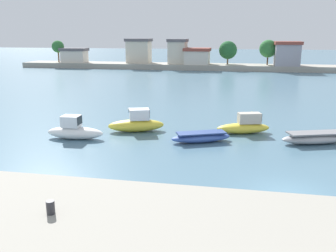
{
  "coord_description": "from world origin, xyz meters",
  "views": [
    {
      "loc": [
        -2.9,
        -19.01,
        8.33
      ],
      "look_at": [
        -8.37,
        9.52,
        1.04
      ],
      "focal_mm": 39.13,
      "sensor_mm": 36.0,
      "label": 1
    }
  ],
  "objects_px": {
    "mooring_buoy_1": "(252,113)",
    "moored_boat_2": "(201,137)",
    "moored_boat_0": "(75,131)",
    "mooring_buoy_2": "(129,110)",
    "mooring_bollard": "(51,207)",
    "moored_boat_1": "(137,123)",
    "moored_boat_4": "(315,138)",
    "moored_boat_3": "(245,126)"
  },
  "relations": [
    {
      "from": "mooring_buoy_1",
      "to": "moored_boat_2",
      "type": "bearing_deg",
      "value": -110.74
    },
    {
      "from": "moored_boat_0",
      "to": "mooring_buoy_2",
      "type": "bearing_deg",
      "value": 81.29
    },
    {
      "from": "mooring_bollard",
      "to": "moored_boat_2",
      "type": "distance_m",
      "value": 18.08
    },
    {
      "from": "mooring_bollard",
      "to": "moored_boat_0",
      "type": "bearing_deg",
      "value": 112.67
    },
    {
      "from": "moored_boat_0",
      "to": "moored_boat_1",
      "type": "distance_m",
      "value": 5.44
    },
    {
      "from": "mooring_bollard",
      "to": "moored_boat_2",
      "type": "relative_size",
      "value": 0.09
    },
    {
      "from": "moored_boat_1",
      "to": "mooring_buoy_1",
      "type": "distance_m",
      "value": 13.67
    },
    {
      "from": "moored_boat_2",
      "to": "moored_boat_4",
      "type": "bearing_deg",
      "value": -14.92
    },
    {
      "from": "moored_boat_3",
      "to": "moored_boat_1",
      "type": "bearing_deg",
      "value": 170.67
    },
    {
      "from": "moored_boat_0",
      "to": "mooring_buoy_1",
      "type": "height_order",
      "value": "moored_boat_0"
    },
    {
      "from": "mooring_bollard",
      "to": "mooring_buoy_2",
      "type": "height_order",
      "value": "mooring_bollard"
    },
    {
      "from": "moored_boat_4",
      "to": "mooring_buoy_1",
      "type": "xyz_separation_m",
      "value": [
        -4.56,
        10.05,
        -0.28
      ]
    },
    {
      "from": "moored_boat_3",
      "to": "moored_boat_4",
      "type": "bearing_deg",
      "value": -37.75
    },
    {
      "from": "moored_boat_3",
      "to": "mooring_buoy_2",
      "type": "height_order",
      "value": "moored_boat_3"
    },
    {
      "from": "moored_boat_1",
      "to": "moored_boat_3",
      "type": "xyz_separation_m",
      "value": [
        9.32,
        1.17,
        -0.1
      ]
    },
    {
      "from": "moored_boat_3",
      "to": "moored_boat_0",
      "type": "bearing_deg",
      "value": -178.67
    },
    {
      "from": "mooring_buoy_1",
      "to": "mooring_buoy_2",
      "type": "relative_size",
      "value": 0.72
    },
    {
      "from": "moored_boat_1",
      "to": "moored_boat_0",
      "type": "bearing_deg",
      "value": -162.03
    },
    {
      "from": "mooring_bollard",
      "to": "moored_boat_2",
      "type": "height_order",
      "value": "mooring_bollard"
    },
    {
      "from": "moored_boat_3",
      "to": "mooring_buoy_1",
      "type": "xyz_separation_m",
      "value": [
        0.86,
        7.94,
        -0.47
      ]
    },
    {
      "from": "moored_boat_1",
      "to": "mooring_bollard",
      "type": "bearing_deg",
      "value": -101.14
    },
    {
      "from": "mooring_bollard",
      "to": "moored_boat_4",
      "type": "relative_size",
      "value": 0.08
    },
    {
      "from": "mooring_buoy_1",
      "to": "mooring_buoy_2",
      "type": "height_order",
      "value": "mooring_buoy_2"
    },
    {
      "from": "mooring_bollard",
      "to": "moored_boat_1",
      "type": "xyz_separation_m",
      "value": [
        -2.56,
        19.83,
        -1.93
      ]
    },
    {
      "from": "moored_boat_2",
      "to": "mooring_buoy_2",
      "type": "height_order",
      "value": "moored_boat_2"
    },
    {
      "from": "moored_boat_3",
      "to": "moored_boat_2",
      "type": "bearing_deg",
      "value": -151.91
    },
    {
      "from": "moored_boat_0",
      "to": "moored_boat_3",
      "type": "bearing_deg",
      "value": 15.43
    },
    {
      "from": "mooring_buoy_1",
      "to": "moored_boat_0",
      "type": "bearing_deg",
      "value": -139.69
    },
    {
      "from": "moored_boat_2",
      "to": "mooring_buoy_2",
      "type": "distance_m",
      "value": 13.7
    },
    {
      "from": "moored_boat_3",
      "to": "moored_boat_4",
      "type": "height_order",
      "value": "moored_boat_3"
    },
    {
      "from": "moored_boat_1",
      "to": "moored_boat_4",
      "type": "distance_m",
      "value": 14.77
    },
    {
      "from": "mooring_buoy_1",
      "to": "mooring_buoy_2",
      "type": "bearing_deg",
      "value": -175.72
    },
    {
      "from": "moored_boat_3",
      "to": "moored_boat_4",
      "type": "distance_m",
      "value": 5.82
    },
    {
      "from": "moored_boat_2",
      "to": "moored_boat_4",
      "type": "distance_m",
      "value": 8.93
    },
    {
      "from": "moored_boat_4",
      "to": "mooring_buoy_1",
      "type": "height_order",
      "value": "moored_boat_4"
    },
    {
      "from": "mooring_buoy_2",
      "to": "moored_boat_1",
      "type": "bearing_deg",
      "value": -68.98
    },
    {
      "from": "mooring_buoy_1",
      "to": "mooring_buoy_2",
      "type": "distance_m",
      "value": 13.33
    },
    {
      "from": "mooring_bollard",
      "to": "mooring_buoy_1",
      "type": "height_order",
      "value": "mooring_bollard"
    },
    {
      "from": "moored_boat_3",
      "to": "mooring_buoy_1",
      "type": "bearing_deg",
      "value": 67.3
    },
    {
      "from": "mooring_bollard",
      "to": "mooring_buoy_1",
      "type": "relative_size",
      "value": 1.51
    },
    {
      "from": "mooring_bollard",
      "to": "moored_boat_3",
      "type": "xyz_separation_m",
      "value": [
        6.76,
        21.0,
        -2.03
      ]
    },
    {
      "from": "moored_boat_0",
      "to": "mooring_buoy_2",
      "type": "height_order",
      "value": "moored_boat_0"
    }
  ]
}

